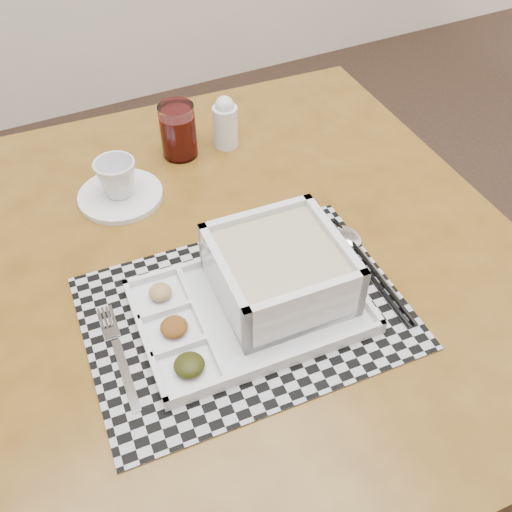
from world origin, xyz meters
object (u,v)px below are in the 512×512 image
at_px(cup, 117,178).
at_px(dining_table, 219,289).
at_px(juice_glass, 178,133).
at_px(serving_tray, 270,282).
at_px(creamer_bottle, 225,123).

bearing_deg(cup, dining_table, -51.84).
bearing_deg(juice_glass, serving_tray, -92.28).
height_order(dining_table, juice_glass, juice_glass).
bearing_deg(cup, creamer_bottle, 30.46).
xyz_separation_m(dining_table, serving_tray, (0.03, -0.12, 0.12)).
height_order(cup, juice_glass, juice_glass).
relative_size(serving_tray, cup, 4.60).
relative_size(serving_tray, juice_glass, 3.19).
bearing_deg(dining_table, serving_tray, -73.25).
bearing_deg(creamer_bottle, juice_glass, 173.32).
distance_m(dining_table, creamer_bottle, 0.34).
height_order(juice_glass, creamer_bottle, creamer_bottle).
xyz_separation_m(dining_table, creamer_bottle, (0.14, 0.28, 0.13)).
relative_size(cup, juice_glass, 0.69).
xyz_separation_m(cup, juice_glass, (0.14, 0.08, 0.00)).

